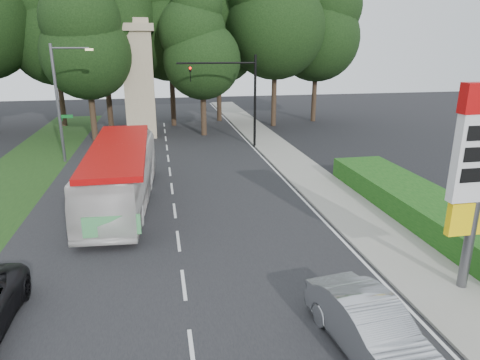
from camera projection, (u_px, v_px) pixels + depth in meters
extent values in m
cube|color=black|center=(174.00, 204.00, 22.17)|extent=(14.00, 80.00, 0.02)
cube|color=gray|center=(328.00, 193.00, 23.68)|extent=(3.00, 80.00, 0.12)
cube|color=#193814|center=(13.00, 180.00, 26.09)|extent=(5.00, 50.00, 0.02)
cube|color=#144412|center=(421.00, 205.00, 20.31)|extent=(3.00, 14.00, 1.20)
cylinder|color=#59595E|center=(468.00, 246.00, 13.98)|extent=(0.32, 0.32, 3.20)
cube|color=yellow|center=(473.00, 218.00, 13.67)|extent=(1.80, 0.25, 1.10)
cylinder|color=black|center=(255.00, 102.00, 33.59)|extent=(0.20, 0.20, 7.20)
cylinder|color=black|center=(217.00, 63.00, 32.15)|extent=(6.00, 0.14, 0.14)
imported|color=black|center=(190.00, 67.00, 31.86)|extent=(0.18, 0.22, 1.10)
sphere|color=#FF0C05|center=(190.00, 68.00, 31.75)|extent=(0.18, 0.18, 0.18)
cylinder|color=#59595E|center=(58.00, 105.00, 29.05)|extent=(0.20, 0.20, 8.00)
cylinder|color=#59595E|center=(70.00, 48.00, 28.15)|extent=(2.40, 0.12, 0.12)
cube|color=#FFE599|center=(89.00, 50.00, 28.39)|extent=(0.50, 0.22, 0.14)
cube|color=#0C591E|center=(66.00, 116.00, 29.37)|extent=(0.85, 0.04, 0.22)
cube|color=#0C591E|center=(61.00, 120.00, 29.80)|extent=(0.04, 0.85, 0.22)
cube|color=tan|center=(140.00, 86.00, 37.32)|extent=(2.50, 2.50, 9.00)
cube|color=tan|center=(135.00, 27.00, 35.88)|extent=(3.00, 3.00, 0.60)
cube|color=tan|center=(135.00, 21.00, 35.73)|extent=(2.20, 2.20, 0.50)
cylinder|color=#2D2116|center=(62.00, 99.00, 42.99)|extent=(0.50, 0.50, 5.40)
sphere|color=black|center=(55.00, 41.00, 41.32)|extent=(8.40, 8.40, 8.40)
sphere|color=black|center=(50.00, 8.00, 40.41)|extent=(7.20, 7.20, 7.20)
cylinder|color=#2D2116|center=(109.00, 97.00, 39.97)|extent=(0.50, 0.50, 6.48)
sphere|color=black|center=(102.00, 21.00, 37.97)|extent=(10.08, 10.08, 10.08)
cylinder|color=#2D2116|center=(173.00, 96.00, 43.00)|extent=(0.50, 0.50, 5.94)
sphere|color=black|center=(170.00, 32.00, 41.17)|extent=(9.24, 9.24, 9.24)
cylinder|color=#2D2116|center=(219.00, 97.00, 45.88)|extent=(0.50, 0.50, 5.22)
sphere|color=black|center=(218.00, 44.00, 44.27)|extent=(8.12, 8.12, 8.12)
sphere|color=black|center=(218.00, 14.00, 43.39)|extent=(6.96, 6.96, 6.96)
cylinder|color=#2D2116|center=(274.00, 95.00, 42.90)|extent=(0.50, 0.50, 6.12)
sphere|color=black|center=(276.00, 29.00, 41.00)|extent=(9.52, 9.52, 9.52)
cylinder|color=#2D2116|center=(314.00, 95.00, 45.75)|extent=(0.50, 0.50, 5.58)
sphere|color=black|center=(317.00, 39.00, 44.02)|extent=(8.68, 8.68, 8.68)
sphere|color=black|center=(319.00, 6.00, 43.09)|extent=(7.44, 7.44, 7.44)
cylinder|color=#2D2116|center=(93.00, 113.00, 36.32)|extent=(0.50, 0.50, 4.68)
sphere|color=black|center=(87.00, 55.00, 34.87)|extent=(7.28, 7.28, 7.28)
sphere|color=black|center=(83.00, 21.00, 34.09)|extent=(6.24, 6.24, 6.24)
cylinder|color=#2D2116|center=(204.00, 112.00, 38.54)|extent=(0.50, 0.50, 4.32)
sphere|color=black|center=(202.00, 61.00, 37.21)|extent=(6.72, 6.72, 6.72)
sphere|color=black|center=(201.00, 31.00, 36.48)|extent=(5.76, 5.76, 5.76)
sphere|color=black|center=(201.00, 6.00, 35.87)|extent=(4.32, 4.32, 4.32)
imported|color=white|center=(121.00, 175.00, 21.70)|extent=(3.36, 11.33, 3.12)
imported|color=#A6A8AD|center=(370.00, 327.00, 11.27)|extent=(2.17, 4.77, 1.52)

